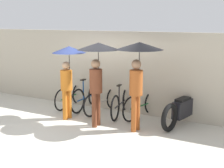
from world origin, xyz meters
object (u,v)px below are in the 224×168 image
Objects in this scene: pedestrian_center at (97,60)px; motorcycle at (182,110)px; pedestrian_leading at (68,64)px; parked_bicycle_1 at (87,97)px; pedestrian_trailing at (138,59)px; parked_bicycle_0 at (70,96)px; parked_bicycle_4 at (142,105)px; parked_bicycle_3 at (121,103)px; parked_bicycle_2 at (103,100)px.

motorcycle is (1.90, 1.08, -1.30)m from pedestrian_center.
pedestrian_leading is 0.93× the size of pedestrian_center.
pedestrian_center reaches higher than parked_bicycle_1.
parked_bicycle_0 is at bearing 166.14° from pedestrian_trailing.
parked_bicycle_0 is 0.76× the size of pedestrian_center.
pedestrian_center is at bearing -2.77° from pedestrian_leading.
pedestrian_trailing reaches higher than parked_bicycle_4.
parked_bicycle_0 is 0.75× the size of pedestrian_trailing.
pedestrian_center is 2.54m from motorcycle.
parked_bicycle_0 is 0.91× the size of parked_bicycle_3.
parked_bicycle_0 is at bearing 95.93° from parked_bicycle_2.
parked_bicycle_0 is at bearing 89.84° from parked_bicycle_1.
pedestrian_trailing reaches higher than parked_bicycle_2.
parked_bicycle_0 is 0.81× the size of pedestrian_leading.
pedestrian_center reaches higher than parked_bicycle_2.
pedestrian_trailing reaches higher than parked_bicycle_0.
pedestrian_leading reaches higher than parked_bicycle_2.
pedestrian_leading is (0.05, -0.95, 1.14)m from parked_bicycle_1.
parked_bicycle_1 is 0.85× the size of motorcycle.
parked_bicycle_2 is at bearing 154.44° from pedestrian_trailing.
parked_bicycle_0 is 0.60m from parked_bicycle_1.
parked_bicycle_0 reaches higher than parked_bicycle_3.
pedestrian_center is (1.67, -1.07, 1.34)m from parked_bicycle_0.
pedestrian_trailing reaches higher than parked_bicycle_1.
parked_bicycle_0 is at bearing 104.66° from parked_bicycle_4.
parked_bicycle_3 is (1.20, -0.05, -0.01)m from parked_bicycle_1.
parked_bicycle_1 is at bearing 104.64° from parked_bicycle_4.
motorcycle is (0.87, 0.89, -1.36)m from pedestrian_trailing.
parked_bicycle_3 is 1.76m from motorcycle.
pedestrian_trailing reaches higher than motorcycle.
pedestrian_center is (0.46, -1.04, 1.33)m from parked_bicycle_2.
parked_bicycle_3 is 0.89× the size of pedestrian_leading.
parked_bicycle_1 is at bearing 77.59° from parked_bicycle_3.
pedestrian_center is at bearing -137.15° from parked_bicycle_1.
parked_bicycle_1 is 0.96× the size of parked_bicycle_3.
motorcycle is (1.16, -0.05, 0.03)m from parked_bicycle_4.
parked_bicycle_4 is 0.77× the size of pedestrian_center.
parked_bicycle_1 is 2.96m from motorcycle.
pedestrian_leading is at bearing -178.40° from parked_bicycle_1.
pedestrian_trailing is 1.84m from motorcycle.
motorcycle is at bearing -91.78° from parked_bicycle_1.
parked_bicycle_3 is 1.86m from pedestrian_leading.
parked_bicycle_3 is 1.08× the size of parked_bicycle_4.
parked_bicycle_2 is 2.21m from pedestrian_trailing.
parked_bicycle_0 is at bearing 78.84° from parked_bicycle_3.
parked_bicycle_1 is at bearing 132.84° from pedestrian_center.
parked_bicycle_2 is 0.86× the size of motorcycle.
pedestrian_leading reaches higher than motorcycle.
parked_bicycle_4 is at bearing -91.46° from parked_bicycle_3.
parked_bicycle_1 is 1.20m from parked_bicycle_3.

